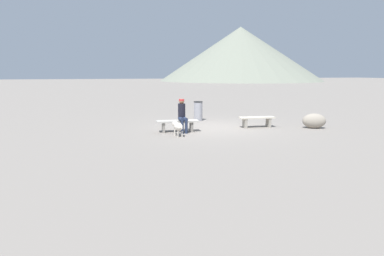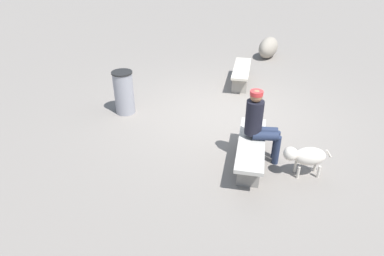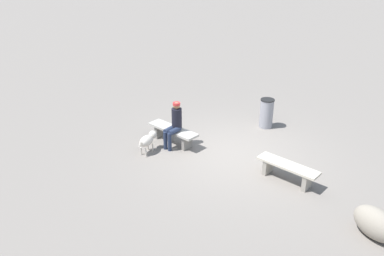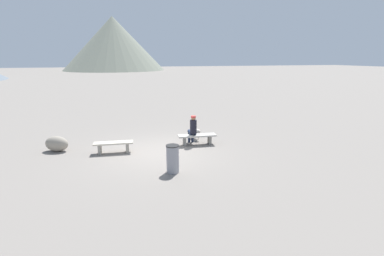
{
  "view_description": "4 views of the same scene",
  "coord_description": "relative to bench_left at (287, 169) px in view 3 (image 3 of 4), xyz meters",
  "views": [
    {
      "loc": [
        4.57,
        12.56,
        2.32
      ],
      "look_at": [
        1.55,
        1.86,
        0.38
      ],
      "focal_mm": 29.92,
      "sensor_mm": 36.0,
      "label": 1
    },
    {
      "loc": [
        6.56,
        -0.0,
        3.49
      ],
      "look_at": [
        1.44,
        -0.56,
        0.47
      ],
      "focal_mm": 32.03,
      "sensor_mm": 36.0,
      "label": 2
    },
    {
      "loc": [
        -4.64,
        8.0,
        5.04
      ],
      "look_at": [
        1.2,
        0.26,
        0.54
      ],
      "focal_mm": 35.41,
      "sensor_mm": 36.0,
      "label": 3
    },
    {
      "loc": [
        -1.67,
        -10.6,
        3.7
      ],
      "look_at": [
        1.54,
        0.54,
        0.75
      ],
      "focal_mm": 26.08,
      "sensor_mm": 36.0,
      "label": 4
    }
  ],
  "objects": [
    {
      "name": "ground",
      "position": [
        1.75,
        -0.36,
        -0.34
      ],
      "size": [
        210.0,
        210.0,
        0.06
      ],
      "primitive_type": "cube",
      "color": "gray"
    },
    {
      "name": "bench_left",
      "position": [
        0.0,
        0.0,
        0.0
      ],
      "size": [
        1.55,
        0.54,
        0.45
      ],
      "rotation": [
        0.0,
        0.0,
        -0.09
      ],
      "color": "gray",
      "rests_on": "ground"
    },
    {
      "name": "bench_right",
      "position": [
        3.5,
        0.1,
        0.02
      ],
      "size": [
        1.67,
        0.59,
        0.45
      ],
      "rotation": [
        0.0,
        0.0,
        -0.09
      ],
      "color": "gray",
      "rests_on": "ground"
    },
    {
      "name": "seated_person",
      "position": [
        3.33,
        0.22,
        0.42
      ],
      "size": [
        0.31,
        0.62,
        1.3
      ],
      "rotation": [
        0.0,
        0.0,
        -0.01
      ],
      "color": "black",
      "rests_on": "ground"
    },
    {
      "name": "dog",
      "position": [
        3.69,
        0.95,
        0.05
      ],
      "size": [
        0.37,
        0.78,
        0.53
      ],
      "rotation": [
        0.0,
        0.0,
        4.87
      ],
      "color": "beige",
      "rests_on": "ground"
    },
    {
      "name": "trash_bin",
      "position": [
        1.85,
        -2.52,
        0.15
      ],
      "size": [
        0.44,
        0.44,
        0.93
      ],
      "color": "gray",
      "rests_on": "ground"
    },
    {
      "name": "boulder",
      "position": [
        -2.2,
        0.86,
        -0.0
      ],
      "size": [
        1.08,
        0.86,
        0.63
      ],
      "primitive_type": "ellipsoid",
      "rotation": [
        0.0,
        0.0,
        4.28
      ],
      "color": "gray",
      "rests_on": "ground"
    }
  ]
}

